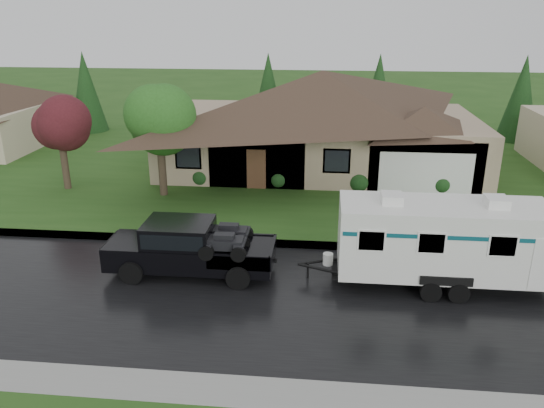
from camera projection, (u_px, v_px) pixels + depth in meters
The scene contains 10 objects.
ground at pixel (259, 270), 19.46m from camera, with size 140.00×140.00×0.00m, color #244C17.
road at pixel (251, 297), 17.59m from camera, with size 140.00×8.00×0.01m, color black.
curb at pixel (266, 243), 21.54m from camera, with size 140.00×0.50×0.15m, color gray.
lawn at pixel (288, 160), 33.45m from camera, with size 140.00×26.00×0.15m, color #244C17.
house_main at pixel (326, 108), 30.94m from camera, with size 19.44×10.80×6.90m.
tree_left_green at pixel (159, 120), 25.71m from camera, with size 3.32×3.32×5.50m.
tree_red at pixel (59, 126), 26.81m from camera, with size 2.90×2.90×4.80m.
shrub_row at pixel (318, 179), 27.74m from camera, with size 13.60×1.00×1.00m.
pickup_truck at pixel (187, 246), 18.90m from camera, with size 5.92×2.25×1.97m.
travel_trailer at pixel (442, 239), 17.84m from camera, with size 7.30×2.57×3.28m.
Camera 1 is at (2.23, -17.31, 8.96)m, focal length 35.00 mm.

